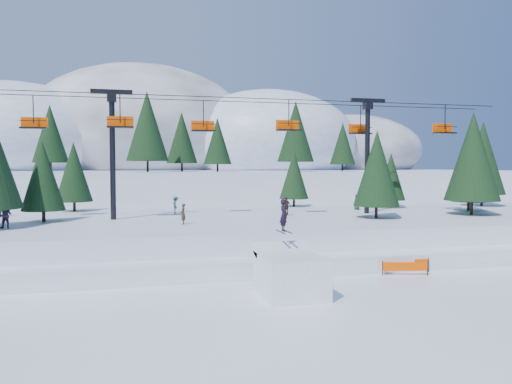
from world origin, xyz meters
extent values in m
plane|color=white|center=(0.00, 0.00, 0.00)|extent=(160.00, 160.00, 0.00)
cube|color=white|center=(0.00, 18.00, 1.25)|extent=(70.00, 22.00, 2.50)
cube|color=white|center=(0.00, 8.00, 0.55)|extent=(70.00, 6.00, 1.10)
cube|color=white|center=(0.00, 68.00, 3.00)|extent=(110.00, 60.00, 6.00)
ellipsoid|color=white|center=(-28.00, 72.00, 11.45)|extent=(36.00, 32.40, 19.80)
ellipsoid|color=#605B59|center=(-6.00, 78.00, 13.26)|extent=(44.00, 39.60, 26.40)
ellipsoid|color=white|center=(18.00, 70.00, 11.42)|extent=(34.00, 30.60, 19.72)
ellipsoid|color=#605B59|center=(38.00, 76.00, 10.12)|extent=(30.00, 27.00, 15.00)
cylinder|color=black|center=(-5.69, 39.87, 6.70)|extent=(0.26, 0.26, 1.39)
cone|color=#1C3C1B|center=(-5.69, 39.87, 11.67)|extent=(5.18, 5.18, 8.56)
cylinder|color=black|center=(3.44, 42.24, 6.50)|extent=(0.26, 0.26, 1.00)
cone|color=#1C3C1B|center=(3.44, 42.24, 10.06)|extent=(3.71, 3.71, 6.13)
cylinder|color=black|center=(14.02, 41.42, 6.67)|extent=(0.26, 0.26, 1.34)
cone|color=#1C3C1B|center=(14.02, 41.42, 11.45)|extent=(4.97, 4.97, 8.22)
cylinder|color=black|center=(-17.46, 43.82, 6.59)|extent=(0.26, 0.26, 1.18)
cone|color=#1C3C1B|center=(-17.46, 43.82, 10.82)|extent=(4.39, 4.39, 7.27)
cylinder|color=black|center=(22.14, 44.28, 6.50)|extent=(0.26, 0.26, 0.99)
cone|color=#1C3C1B|center=(22.14, 44.28, 10.03)|extent=(3.68, 3.68, 6.09)
cylinder|color=black|center=(-0.91, 45.89, 6.57)|extent=(0.26, 0.26, 1.15)
cone|color=#1C3C1B|center=(-0.91, 45.89, 10.67)|extent=(4.26, 4.26, 7.04)
cube|color=white|center=(0.50, 1.44, 1.05)|extent=(3.11, 3.85, 2.11)
cube|color=white|center=(0.50, 3.08, 2.16)|extent=(3.11, 1.35, 0.75)
imported|color=black|center=(0.60, 3.04, 4.06)|extent=(0.47, 0.68, 1.77)
cube|color=black|center=(0.40, 3.04, 3.16)|extent=(0.11, 1.65, 0.03)
cube|color=black|center=(0.80, 3.04, 3.16)|extent=(0.11, 1.65, 0.03)
cylinder|color=black|center=(-9.00, 18.00, 7.50)|extent=(0.44, 0.44, 10.00)
cube|color=black|center=(-9.00, 18.00, 12.60)|extent=(3.20, 0.35, 0.35)
cube|color=black|center=(-9.00, 18.00, 12.15)|extent=(0.70, 0.70, 0.70)
cylinder|color=black|center=(13.00, 18.00, 7.50)|extent=(0.44, 0.44, 10.00)
cube|color=black|center=(13.00, 18.00, 12.60)|extent=(3.20, 0.35, 0.35)
cube|color=black|center=(13.00, 18.00, 12.15)|extent=(0.70, 0.70, 0.70)
cylinder|color=black|center=(2.00, 16.80, 12.30)|extent=(46.00, 0.06, 0.06)
cylinder|color=black|center=(2.00, 19.20, 12.30)|extent=(46.00, 0.06, 0.06)
cylinder|color=black|center=(-14.97, 19.20, 11.20)|extent=(0.08, 0.08, 2.20)
cube|color=black|center=(-14.97, 19.20, 9.75)|extent=(2.00, 0.75, 0.12)
cube|color=#FD4D00|center=(-14.97, 19.58, 10.20)|extent=(2.00, 0.10, 0.85)
cylinder|color=black|center=(-14.97, 18.85, 10.30)|extent=(2.00, 0.06, 0.06)
cylinder|color=black|center=(-8.35, 16.80, 11.20)|extent=(0.08, 0.08, 2.20)
cube|color=black|center=(-8.35, 16.80, 9.75)|extent=(2.00, 0.75, 0.12)
cube|color=#FD4D00|center=(-8.35, 17.18, 10.20)|extent=(2.00, 0.10, 0.85)
cylinder|color=black|center=(-8.35, 16.45, 10.30)|extent=(2.00, 0.06, 0.06)
cylinder|color=black|center=(-1.59, 19.20, 11.20)|extent=(0.08, 0.08, 2.20)
cube|color=black|center=(-1.59, 19.20, 9.75)|extent=(2.00, 0.75, 0.12)
cube|color=#FD4D00|center=(-1.59, 19.58, 10.20)|extent=(2.00, 0.10, 0.85)
cylinder|color=black|center=(-1.59, 18.85, 10.30)|extent=(2.00, 0.06, 0.06)
cylinder|color=black|center=(5.24, 16.80, 11.20)|extent=(0.08, 0.08, 2.20)
cube|color=black|center=(5.24, 16.80, 9.75)|extent=(2.00, 0.75, 0.12)
cube|color=#FD4D00|center=(5.24, 17.18, 10.20)|extent=(2.00, 0.10, 0.85)
cylinder|color=black|center=(5.24, 16.45, 10.30)|extent=(2.00, 0.06, 0.06)
cylinder|color=black|center=(12.90, 19.20, 11.20)|extent=(0.08, 0.08, 2.20)
cube|color=black|center=(12.90, 19.20, 9.75)|extent=(2.00, 0.75, 0.12)
cube|color=#FD4D00|center=(12.90, 19.58, 10.20)|extent=(2.00, 0.10, 0.85)
cylinder|color=black|center=(12.90, 18.85, 10.30)|extent=(2.00, 0.06, 0.06)
cylinder|color=black|center=(20.03, 16.80, 11.20)|extent=(0.08, 0.08, 2.20)
cube|color=black|center=(20.03, 16.80, 9.75)|extent=(2.00, 0.75, 0.12)
cube|color=#FD4D00|center=(20.03, 17.18, 10.20)|extent=(2.00, 0.10, 0.85)
cylinder|color=black|center=(20.03, 16.45, 10.30)|extent=(2.00, 0.06, 0.06)
cylinder|color=black|center=(21.35, 14.61, 3.13)|extent=(0.26, 0.26, 1.26)
cone|color=#1C3C1B|center=(21.35, 14.61, 7.61)|extent=(4.66, 4.66, 7.71)
cylinder|color=black|center=(23.68, 18.13, 2.93)|extent=(0.26, 0.26, 0.86)
cone|color=#1C3C1B|center=(23.68, 18.13, 5.99)|extent=(3.18, 3.18, 5.26)
cylinder|color=black|center=(28.83, 22.82, 3.13)|extent=(0.26, 0.26, 1.26)
cone|color=#1C3C1B|center=(28.83, 22.82, 7.63)|extent=(4.68, 4.68, 7.74)
cylinder|color=black|center=(18.21, 23.11, 2.89)|extent=(0.26, 0.26, 0.78)
cone|color=#1C3C1B|center=(18.21, 23.11, 5.69)|extent=(2.91, 2.91, 4.82)
cylinder|color=black|center=(-12.86, 26.53, 2.96)|extent=(0.26, 0.26, 0.92)
cone|color=#1C3C1B|center=(-12.86, 26.53, 6.24)|extent=(3.41, 3.41, 5.64)
cylinder|color=black|center=(9.00, 26.81, 2.91)|extent=(0.26, 0.26, 0.83)
cone|color=#1C3C1B|center=(9.00, 26.81, 5.87)|extent=(3.07, 3.07, 5.09)
cylinder|color=black|center=(-14.13, 17.69, 2.93)|extent=(0.26, 0.26, 0.87)
cone|color=#1C3C1B|center=(-14.13, 17.69, 6.04)|extent=(3.23, 3.23, 5.34)
cylinder|color=black|center=(11.90, 14.06, 3.00)|extent=(0.26, 0.26, 1.00)
cone|color=#1C3C1B|center=(11.90, 14.06, 6.59)|extent=(3.73, 3.73, 6.17)
imported|color=#2E4955|center=(-3.79, 21.64, 3.29)|extent=(0.60, 1.02, 1.57)
imported|color=#42301C|center=(-3.93, 13.38, 3.26)|extent=(0.45, 0.61, 1.52)
imported|color=#223C24|center=(13.74, 21.56, 3.25)|extent=(0.81, 0.60, 1.51)
imported|color=#442422|center=(5.39, 17.88, 3.29)|extent=(1.00, 0.76, 1.59)
imported|color=#3B233F|center=(-15.95, 13.81, 3.44)|extent=(1.10, 0.97, 1.88)
cylinder|color=black|center=(7.50, 4.65, 0.45)|extent=(0.06, 0.06, 0.90)
cylinder|color=black|center=(10.22, 4.01, 0.45)|extent=(0.06, 0.06, 0.90)
cube|color=#FD4D00|center=(8.86, 4.33, 0.55)|extent=(2.73, 0.68, 0.55)
cylinder|color=black|center=(8.07, 5.38, 0.45)|extent=(0.06, 0.06, 0.90)
cylinder|color=black|center=(10.82, 4.85, 0.45)|extent=(0.06, 0.06, 0.90)
cube|color=#FD4D00|center=(9.44, 5.11, 0.55)|extent=(2.76, 0.57, 0.55)
camera|label=1|loc=(-7.42, -23.13, 6.77)|focal=35.00mm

